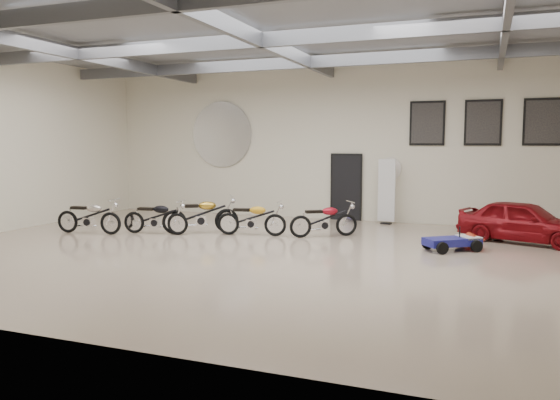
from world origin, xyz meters
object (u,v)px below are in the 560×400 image
at_px(motorcycle_silver, 89,216).
at_px(motorcycle_yellow, 252,218).
at_px(banner_stand, 387,192).
at_px(vintage_car, 523,221).
at_px(motorcycle_gold, 201,214).
at_px(go_kart, 457,238).
at_px(motorcycle_red, 324,219).
at_px(motorcycle_black, 156,217).

distance_m(motorcycle_silver, motorcycle_yellow, 4.53).
distance_m(banner_stand, vintage_car, 4.27).
bearing_deg(motorcycle_gold, motorcycle_yellow, -25.63).
height_order(motorcycle_silver, go_kart, motorcycle_silver).
distance_m(motorcycle_silver, go_kart, 9.73).
relative_size(banner_stand, motorcycle_red, 1.06).
distance_m(banner_stand, motorcycle_black, 7.00).
bearing_deg(motorcycle_silver, banner_stand, 25.89).
distance_m(motorcycle_silver, vintage_car, 11.51).
xyz_separation_m(go_kart, vintage_car, (1.50, 1.67, 0.25)).
distance_m(banner_stand, motorcycle_silver, 8.79).
relative_size(motorcycle_yellow, go_kart, 1.17).
height_order(motorcycle_yellow, motorcycle_red, motorcycle_yellow).
xyz_separation_m(motorcycle_silver, motorcycle_black, (1.76, 0.61, -0.02)).
distance_m(banner_stand, go_kart, 4.32).
relative_size(motorcycle_silver, motorcycle_yellow, 1.03).
distance_m(banner_stand, motorcycle_yellow, 4.60).
bearing_deg(vintage_car, banner_stand, 82.74).
relative_size(go_kart, vintage_car, 0.51).
xyz_separation_m(motorcycle_gold, motorcycle_red, (3.37, 0.65, -0.06)).
bearing_deg(motorcycle_gold, motorcycle_red, -21.10).
bearing_deg(motorcycle_yellow, motorcycle_gold, 175.98).
relative_size(motorcycle_red, go_kart, 1.16).
relative_size(banner_stand, motorcycle_black, 1.06).
height_order(motorcycle_red, go_kart, motorcycle_red).
height_order(motorcycle_silver, motorcycle_gold, motorcycle_gold).
height_order(motorcycle_silver, motorcycle_black, motorcycle_silver).
height_order(motorcycle_gold, vintage_car, motorcycle_gold).
distance_m(motorcycle_black, vintage_car, 9.66).
bearing_deg(motorcycle_gold, banner_stand, 6.36).
bearing_deg(motorcycle_yellow, motorcycle_black, -174.69).
height_order(motorcycle_silver, vintage_car, vintage_car).
distance_m(motorcycle_silver, motorcycle_red, 6.48).
relative_size(motorcycle_gold, motorcycle_red, 1.12).
bearing_deg(motorcycle_black, vintage_car, 5.19).
xyz_separation_m(motorcycle_silver, motorcycle_gold, (2.86, 1.17, 0.04)).
relative_size(motorcycle_gold, motorcycle_yellow, 1.11).
relative_size(motorcycle_silver, vintage_car, 0.61).
xyz_separation_m(motorcycle_black, motorcycle_red, (4.47, 1.20, -0.00)).
relative_size(motorcycle_black, go_kart, 1.17).
bearing_deg(banner_stand, motorcycle_yellow, -126.03).
bearing_deg(motorcycle_red, go_kart, -46.14).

